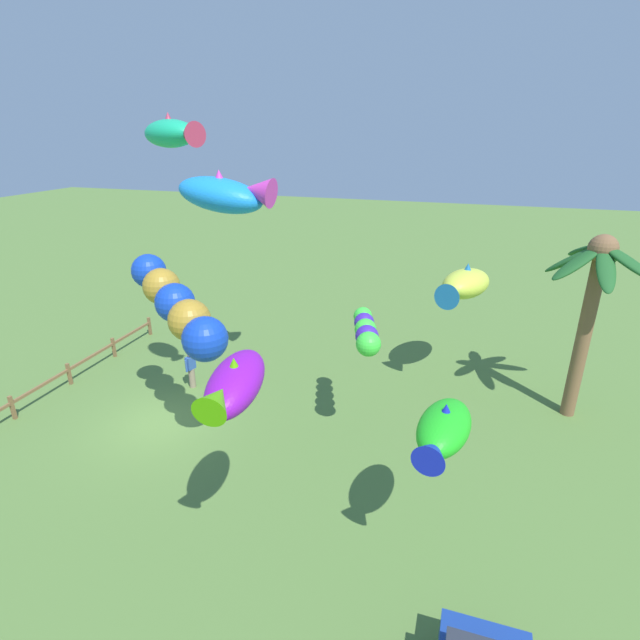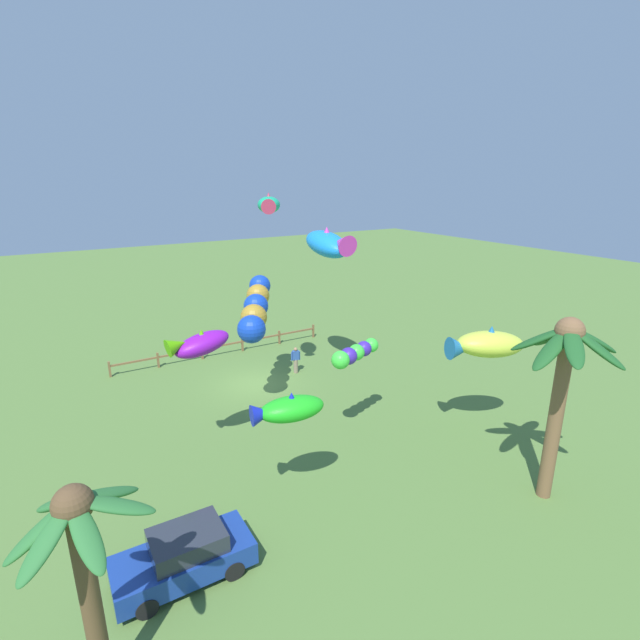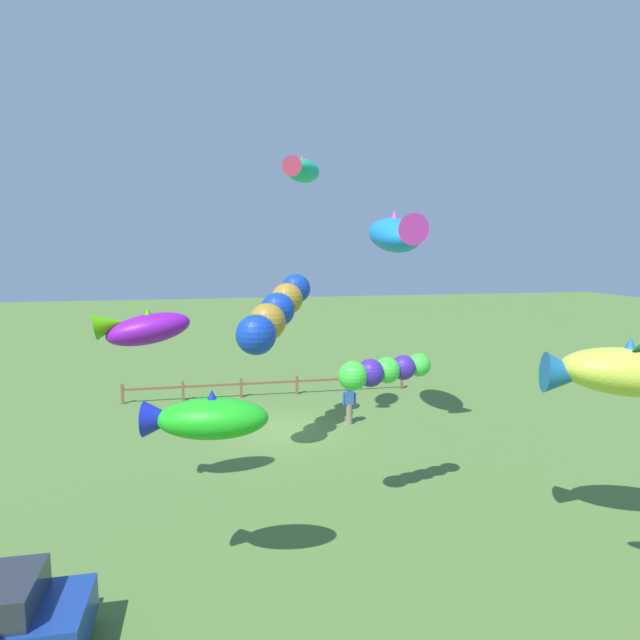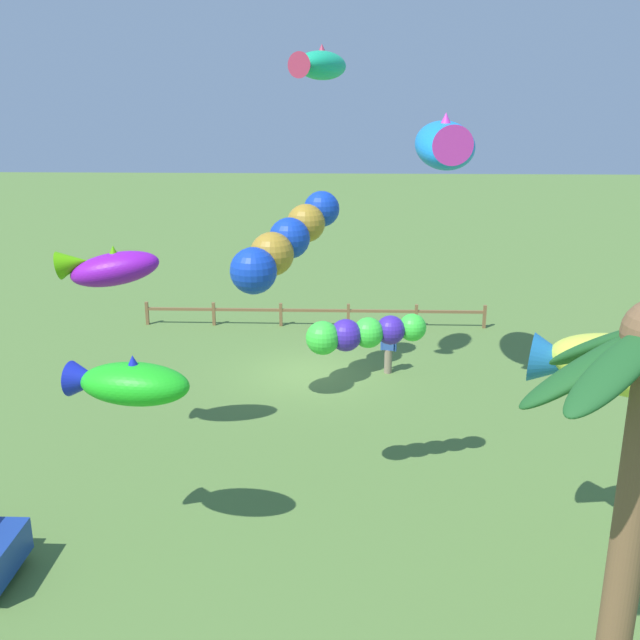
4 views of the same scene
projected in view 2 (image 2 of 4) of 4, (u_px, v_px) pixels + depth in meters
ground_plane at (255, 384)px, 26.30m from camera, size 120.00×120.00×0.00m
palm_tree_0 at (82, 549)px, 9.38m from camera, size 2.86×2.79×5.50m
palm_tree_1 at (564, 367)px, 15.72m from camera, size 3.64×3.45×6.79m
rail_fence at (223, 346)px, 30.45m from camera, size 13.78×0.12×0.95m
parked_car_0 at (185, 556)px, 13.45m from camera, size 3.91×1.76×1.51m
spectator_0 at (296, 360)px, 27.62m from camera, size 0.54×0.32×1.59m
kite_tube_0 at (255, 309)px, 23.14m from camera, size 3.05×4.24×2.50m
kite_fish_1 at (486, 344)px, 20.02m from camera, size 3.69×2.50×1.48m
kite_fish_2 at (329, 244)px, 25.13m from camera, size 1.82×4.02×1.78m
kite_fish_3 at (199, 344)px, 17.91m from camera, size 2.64×1.34×1.17m
kite_tube_4 at (354, 353)px, 20.09m from camera, size 2.78×1.36×0.77m
kite_fish_5 at (269, 205)px, 22.38m from camera, size 1.92×2.56×0.99m
kite_fish_6 at (288, 409)px, 15.57m from camera, size 2.62×1.48×1.01m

